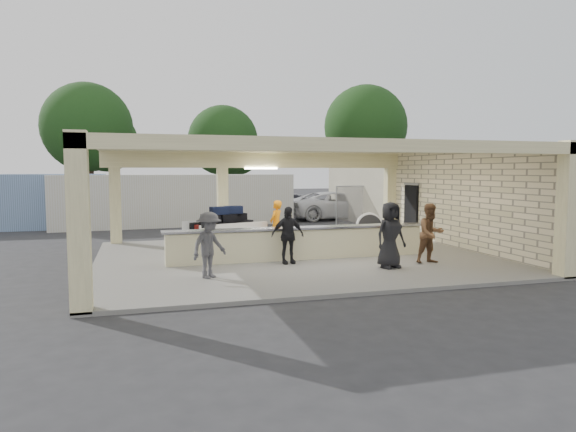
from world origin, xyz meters
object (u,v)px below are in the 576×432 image
object	(u,v)px
drum_fan	(369,226)
passenger_b	(288,235)
luggage_cart	(224,226)
passenger_d	(390,235)
car_white_a	(337,205)
car_dark	(299,204)
baggage_handler	(276,225)
baggage_counter	(299,243)
passenger_c	(209,245)
passenger_a	(431,233)
car_white_b	(429,204)
container_white	(176,200)

from	to	relation	value
drum_fan	passenger_b	distance (m)	5.61
luggage_cart	passenger_d	xyz separation A→B (m)	(3.87, -4.76, 0.12)
car_white_a	car_dark	bearing A→B (deg)	14.88
baggage_handler	baggage_counter	bearing A→B (deg)	46.22
luggage_cart	passenger_d	world-z (taller)	passenger_d
baggage_counter	passenger_c	bearing A→B (deg)	-146.11
passenger_a	passenger_b	xyz separation A→B (m)	(-4.01, 1.12, -0.04)
luggage_cart	drum_fan	world-z (taller)	luggage_cart
passenger_d	car_white_b	size ratio (longest dim) A/B	0.42
baggage_counter	container_white	bearing A→B (deg)	103.30
car_dark	luggage_cart	bearing A→B (deg)	171.99
passenger_b	car_dark	bearing A→B (deg)	68.75
drum_fan	container_white	distance (m)	11.09
luggage_cart	drum_fan	xyz separation A→B (m)	(5.62, 0.25, -0.21)
baggage_counter	car_white_a	distance (m)	14.12
drum_fan	passenger_d	distance (m)	5.32
passenger_c	container_white	bearing A→B (deg)	51.94
luggage_cart	drum_fan	bearing A→B (deg)	-13.72
luggage_cart	baggage_counter	bearing A→B (deg)	-71.21
car_white_a	car_white_b	xyz separation A→B (m)	(6.75, 1.20, -0.10)
baggage_counter	car_dark	xyz separation A→B (m)	(5.12, 16.15, 0.06)
passenger_d	car_white_a	distance (m)	15.34
passenger_b	passenger_a	bearing A→B (deg)	-18.08
car_dark	container_white	xyz separation A→B (m)	(-7.92, -4.27, 0.65)
drum_fan	passenger_b	bearing A→B (deg)	-120.73
baggage_counter	luggage_cart	xyz separation A→B (m)	(-1.89, 2.69, 0.31)
passenger_a	container_white	world-z (taller)	container_white
baggage_counter	passenger_c	size ratio (longest dim) A/B	4.93
car_white_b	baggage_counter	bearing A→B (deg)	152.80
baggage_counter	passenger_a	xyz separation A→B (m)	(3.45, -1.77, 0.39)
passenger_d	drum_fan	bearing A→B (deg)	60.82
passenger_a	car_dark	distance (m)	17.99
passenger_c	passenger_d	bearing A→B (deg)	-37.72
drum_fan	car_dark	distance (m)	13.28
passenger_b	passenger_d	bearing A→B (deg)	-31.72
drum_fan	car_white_a	bearing A→B (deg)	94.62
luggage_cart	car_white_a	world-z (taller)	car_white_a
baggage_counter	baggage_handler	size ratio (longest dim) A/B	4.87
baggage_counter	passenger_a	world-z (taller)	passenger_a
passenger_c	container_white	size ratio (longest dim) A/B	0.14
passenger_a	container_white	bearing A→B (deg)	109.78
passenger_a	car_dark	size ratio (longest dim) A/B	0.45
baggage_handler	passenger_b	bearing A→B (deg)	33.01
car_white_a	car_white_b	world-z (taller)	car_white_a
drum_fan	passenger_b	world-z (taller)	passenger_b
car_white_b	car_dark	size ratio (longest dim) A/B	1.13
passenger_c	car_white_a	size ratio (longest dim) A/B	0.30
baggage_handler	passenger_a	distance (m)	5.26
passenger_a	passenger_c	bearing A→B (deg)	177.46
luggage_cart	passenger_a	world-z (taller)	passenger_a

